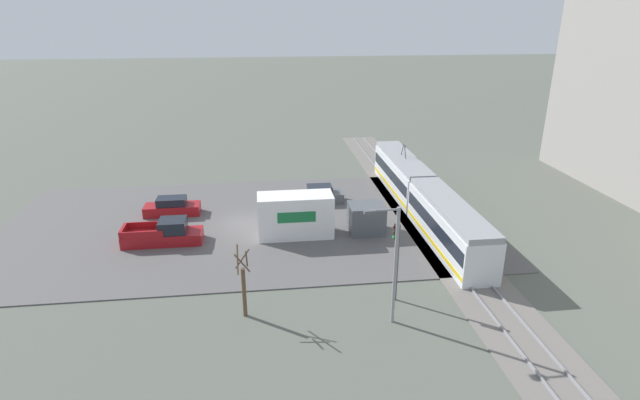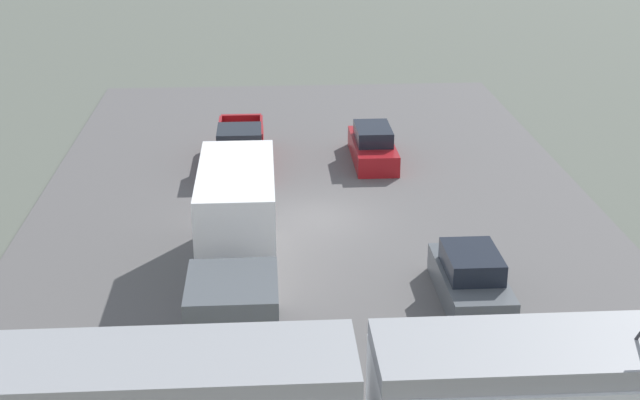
{
  "view_description": "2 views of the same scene",
  "coord_description": "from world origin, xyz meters",
  "px_view_note": "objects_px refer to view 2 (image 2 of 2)",
  "views": [
    {
      "loc": [
        38.41,
        1.46,
        16.6
      ],
      "look_at": [
        -0.87,
        6.31,
        1.53
      ],
      "focal_mm": 28.0,
      "sensor_mm": 36.0,
      "label": 1
    },
    {
      "loc": [
        1.85,
        30.31,
        12.78
      ],
      "look_at": [
        0.21,
        4.46,
        2.53
      ],
      "focal_mm": 50.0,
      "sensor_mm": 36.0,
      "label": 2
    }
  ],
  "objects_px": {
    "box_truck": "(237,239)",
    "sedan_car_1": "(471,280)",
    "pickup_truck": "(240,150)",
    "sedan_car_0": "(373,147)"
  },
  "relations": [
    {
      "from": "box_truck",
      "to": "sedan_car_0",
      "type": "xyz_separation_m",
      "value": [
        -5.6,
        -11.61,
        -0.92
      ]
    },
    {
      "from": "sedan_car_0",
      "to": "box_truck",
      "type": "bearing_deg",
      "value": 64.23
    },
    {
      "from": "pickup_truck",
      "to": "sedan_car_1",
      "type": "relative_size",
      "value": 1.37
    },
    {
      "from": "sedan_car_0",
      "to": "pickup_truck",
      "type": "bearing_deg",
      "value": 2.77
    },
    {
      "from": "sedan_car_1",
      "to": "box_truck",
      "type": "bearing_deg",
      "value": 168.88
    },
    {
      "from": "pickup_truck",
      "to": "sedan_car_0",
      "type": "xyz_separation_m",
      "value": [
        -5.74,
        -0.28,
        -0.07
      ]
    },
    {
      "from": "pickup_truck",
      "to": "sedan_car_0",
      "type": "height_order",
      "value": "pickup_truck"
    },
    {
      "from": "box_truck",
      "to": "sedan_car_1",
      "type": "distance_m",
      "value": 7.2
    },
    {
      "from": "pickup_truck",
      "to": "box_truck",
      "type": "bearing_deg",
      "value": 90.68
    },
    {
      "from": "pickup_truck",
      "to": "sedan_car_0",
      "type": "bearing_deg",
      "value": -177.23
    }
  ]
}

